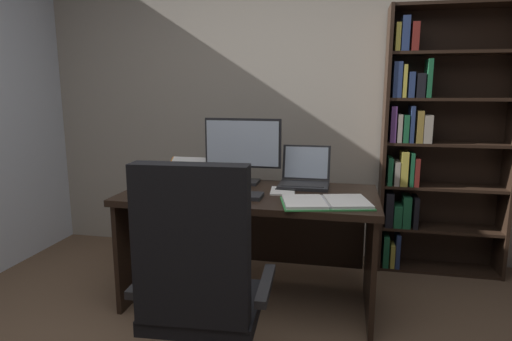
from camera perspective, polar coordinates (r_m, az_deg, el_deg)
wall_back at (r=3.61m, az=3.45°, el=9.74°), size 4.61×0.12×2.63m
desk at (r=2.84m, az=-0.50°, el=-6.47°), size 1.58×0.75×0.74m
bookshelf at (r=3.45m, az=22.14°, el=3.19°), size 0.90×0.26×1.96m
office_chair at (r=2.00m, az=-7.39°, el=-16.65°), size 0.63×0.60×1.09m
monitor at (r=2.94m, az=-1.77°, el=2.72°), size 0.53×0.16×0.44m
laptop at (r=2.91m, az=6.45°, el=-0.93°), size 0.33×0.32×0.26m
keyboard at (r=2.60m, az=-3.77°, el=-3.24°), size 0.42×0.15×0.02m
computer_mouse at (r=2.69m, az=-9.94°, el=-2.71°), size 0.06×0.10×0.04m
reading_stand_with_book at (r=3.13m, az=-8.91°, el=0.20°), size 0.33×0.25×0.14m
open_binder at (r=2.47m, az=9.21°, el=-4.16°), size 0.55×0.40×0.02m
notepad at (r=2.73m, az=3.56°, el=-2.70°), size 0.17×0.22×0.01m
pen at (r=2.73m, az=3.98°, el=-2.54°), size 0.14×0.02×0.01m
coffee_mug at (r=2.91m, az=-13.24°, el=-1.30°), size 0.08×0.08×0.09m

